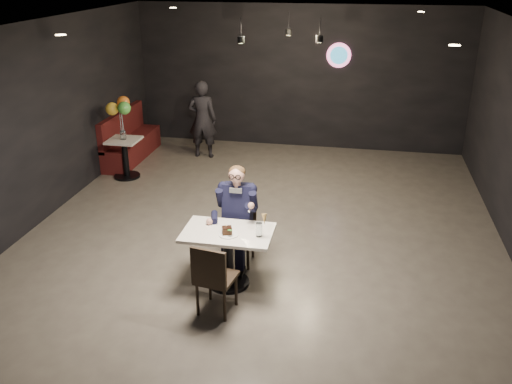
% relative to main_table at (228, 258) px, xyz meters
% --- Properties ---
extents(floor, '(9.00, 9.00, 0.00)m').
position_rel_main_table_xyz_m(floor, '(0.18, 1.26, -0.38)').
color(floor, '#6F665C').
rests_on(floor, ground).
extents(wall_sign, '(0.50, 0.06, 0.50)m').
position_rel_main_table_xyz_m(wall_sign, '(0.98, 5.73, 1.62)').
color(wall_sign, pink).
rests_on(wall_sign, floor).
extents(pendant_lights, '(1.40, 1.20, 0.36)m').
position_rel_main_table_xyz_m(pendant_lights, '(0.18, 3.26, 2.51)').
color(pendant_lights, black).
rests_on(pendant_lights, floor).
extents(main_table, '(1.10, 0.70, 0.75)m').
position_rel_main_table_xyz_m(main_table, '(0.00, 0.00, 0.00)').
color(main_table, white).
rests_on(main_table, floor).
extents(chair_far, '(0.42, 0.46, 0.92)m').
position_rel_main_table_xyz_m(chair_far, '(0.00, 0.55, 0.09)').
color(chair_far, black).
rests_on(chair_far, floor).
extents(chair_near, '(0.49, 0.52, 0.92)m').
position_rel_main_table_xyz_m(chair_near, '(0.00, -0.57, 0.09)').
color(chair_near, black).
rests_on(chair_near, floor).
extents(seated_man, '(0.60, 0.80, 1.44)m').
position_rel_main_table_xyz_m(seated_man, '(0.00, 0.55, 0.34)').
color(seated_man, black).
rests_on(seated_man, floor).
extents(dessert_plate, '(0.24, 0.24, 0.01)m').
position_rel_main_table_xyz_m(dessert_plate, '(0.03, -0.09, 0.38)').
color(dessert_plate, white).
rests_on(dessert_plate, main_table).
extents(cake_slice, '(0.14, 0.13, 0.08)m').
position_rel_main_table_xyz_m(cake_slice, '(0.01, -0.09, 0.43)').
color(cake_slice, black).
rests_on(cake_slice, dessert_plate).
extents(mint_leaf, '(0.06, 0.04, 0.01)m').
position_rel_main_table_xyz_m(mint_leaf, '(0.06, -0.14, 0.47)').
color(mint_leaf, '#30822A').
rests_on(mint_leaf, cake_slice).
extents(sundae_glass, '(0.08, 0.08, 0.18)m').
position_rel_main_table_xyz_m(sundae_glass, '(0.40, -0.05, 0.46)').
color(sundae_glass, silver).
rests_on(sundae_glass, main_table).
extents(wafer_cone, '(0.08, 0.08, 0.13)m').
position_rel_main_table_xyz_m(wafer_cone, '(0.47, -0.07, 0.62)').
color(wafer_cone, tan).
rests_on(wafer_cone, sundae_glass).
extents(booth_bench, '(0.49, 1.97, 0.99)m').
position_rel_main_table_xyz_m(booth_bench, '(-3.07, 4.23, 0.12)').
color(booth_bench, '#410E10').
rests_on(booth_bench, floor).
extents(side_table, '(0.56, 0.56, 0.70)m').
position_rel_main_table_xyz_m(side_table, '(-2.77, 3.23, -0.02)').
color(side_table, white).
rests_on(side_table, floor).
extents(balloon_vase, '(0.11, 0.11, 0.16)m').
position_rel_main_table_xyz_m(balloon_vase, '(-2.77, 3.23, 0.45)').
color(balloon_vase, silver).
rests_on(balloon_vase, side_table).
extents(balloon_bunch, '(0.43, 0.43, 0.71)m').
position_rel_main_table_xyz_m(balloon_bunch, '(-2.77, 3.23, 0.88)').
color(balloon_bunch, yellow).
rests_on(balloon_bunch, balloon_vase).
extents(passerby, '(0.61, 0.43, 1.60)m').
position_rel_main_table_xyz_m(passerby, '(-1.67, 4.65, 0.42)').
color(passerby, black).
rests_on(passerby, floor).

